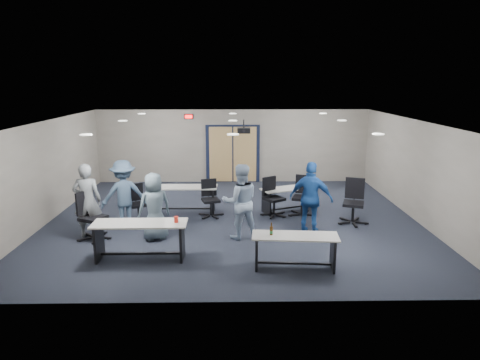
{
  "coord_description": "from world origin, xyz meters",
  "views": [
    {
      "loc": [
        -0.01,
        -11.24,
        3.77
      ],
      "look_at": [
        0.18,
        -0.3,
        1.19
      ],
      "focal_mm": 32.0,
      "sensor_mm": 36.0,
      "label": 1
    }
  ],
  "objects_px": {
    "person_lightblue": "(240,202)",
    "chair_back_a": "(138,203)",
    "table_back_left": "(184,195)",
    "chair_back_c": "(274,197)",
    "chair_back_b": "(211,199)",
    "chair_loose_right": "(354,202)",
    "table_front_right": "(294,245)",
    "table_back_right": "(290,195)",
    "table_front_left": "(141,234)",
    "person_plaid": "(154,206)",
    "person_gray": "(87,201)",
    "chair_back_d": "(302,196)",
    "chair_loose_left": "(93,216)",
    "person_navy": "(311,199)",
    "person_back": "(124,194)"
  },
  "relations": [
    {
      "from": "chair_loose_left",
      "to": "chair_loose_right",
      "type": "xyz_separation_m",
      "value": [
        6.55,
        1.04,
        0.02
      ]
    },
    {
      "from": "table_front_right",
      "to": "chair_loose_left",
      "type": "xyz_separation_m",
      "value": [
        -4.59,
        1.69,
        0.1
      ]
    },
    {
      "from": "table_front_right",
      "to": "table_back_right",
      "type": "height_order",
      "value": "table_front_right"
    },
    {
      "from": "chair_back_b",
      "to": "chair_loose_right",
      "type": "distance_m",
      "value": 3.88
    },
    {
      "from": "table_back_left",
      "to": "person_back",
      "type": "relative_size",
      "value": 1.07
    },
    {
      "from": "table_back_right",
      "to": "person_plaid",
      "type": "bearing_deg",
      "value": -170.32
    },
    {
      "from": "person_plaid",
      "to": "person_navy",
      "type": "height_order",
      "value": "person_navy"
    },
    {
      "from": "table_front_left",
      "to": "chair_back_d",
      "type": "distance_m",
      "value": 4.88
    },
    {
      "from": "person_plaid",
      "to": "chair_back_b",
      "type": "bearing_deg",
      "value": -154.82
    },
    {
      "from": "table_front_right",
      "to": "chair_back_c",
      "type": "xyz_separation_m",
      "value": [
        -0.09,
        3.42,
        0.06
      ]
    },
    {
      "from": "chair_back_d",
      "to": "person_gray",
      "type": "bearing_deg",
      "value": -145.26
    },
    {
      "from": "chair_loose_left",
      "to": "person_plaid",
      "type": "bearing_deg",
      "value": -64.89
    },
    {
      "from": "person_gray",
      "to": "table_back_right",
      "type": "bearing_deg",
      "value": -163.99
    },
    {
      "from": "table_back_right",
      "to": "chair_loose_left",
      "type": "xyz_separation_m",
      "value": [
        -5.01,
        -2.22,
        0.11
      ]
    },
    {
      "from": "chair_back_d",
      "to": "person_plaid",
      "type": "relative_size",
      "value": 0.69
    },
    {
      "from": "person_navy",
      "to": "person_back",
      "type": "distance_m",
      "value": 4.77
    },
    {
      "from": "chair_loose_left",
      "to": "person_navy",
      "type": "relative_size",
      "value": 0.64
    },
    {
      "from": "chair_back_a",
      "to": "person_back",
      "type": "relative_size",
      "value": 0.56
    },
    {
      "from": "chair_back_a",
      "to": "person_lightblue",
      "type": "bearing_deg",
      "value": -53.93
    },
    {
      "from": "chair_back_b",
      "to": "person_lightblue",
      "type": "height_order",
      "value": "person_lightblue"
    },
    {
      "from": "table_front_left",
      "to": "chair_back_c",
      "type": "xyz_separation_m",
      "value": [
        3.13,
        2.89,
        -0.01
      ]
    },
    {
      "from": "chair_back_a",
      "to": "chair_back_c",
      "type": "distance_m",
      "value": 3.75
    },
    {
      "from": "chair_back_a",
      "to": "table_back_left",
      "type": "bearing_deg",
      "value": 5.21
    },
    {
      "from": "chair_back_c",
      "to": "person_back",
      "type": "height_order",
      "value": "person_back"
    },
    {
      "from": "table_front_left",
      "to": "chair_back_b",
      "type": "height_order",
      "value": "chair_back_b"
    },
    {
      "from": "chair_back_a",
      "to": "chair_back_c",
      "type": "bearing_deg",
      "value": -22.76
    },
    {
      "from": "chair_back_c",
      "to": "chair_loose_left",
      "type": "relative_size",
      "value": 0.94
    },
    {
      "from": "chair_back_a",
      "to": "chair_loose_right",
      "type": "xyz_separation_m",
      "value": [
        5.77,
        -0.33,
        0.1
      ]
    },
    {
      "from": "chair_back_a",
      "to": "person_plaid",
      "type": "relative_size",
      "value": 0.61
    },
    {
      "from": "table_front_left",
      "to": "chair_back_b",
      "type": "xyz_separation_m",
      "value": [
        1.36,
        2.86,
        -0.03
      ]
    },
    {
      "from": "chair_back_b",
      "to": "table_front_right",
      "type": "bearing_deg",
      "value": -77.43
    },
    {
      "from": "chair_back_c",
      "to": "person_plaid",
      "type": "xyz_separation_m",
      "value": [
        -3.03,
        -1.73,
        0.27
      ]
    },
    {
      "from": "person_gray",
      "to": "chair_loose_left",
      "type": "bearing_deg",
      "value": 127.09
    },
    {
      "from": "table_back_right",
      "to": "chair_back_c",
      "type": "bearing_deg",
      "value": -158.28
    },
    {
      "from": "chair_loose_right",
      "to": "person_navy",
      "type": "relative_size",
      "value": 0.66
    },
    {
      "from": "chair_back_b",
      "to": "person_navy",
      "type": "distance_m",
      "value": 2.94
    },
    {
      "from": "person_lightblue",
      "to": "chair_loose_right",
      "type": "bearing_deg",
      "value": -171.53
    },
    {
      "from": "table_front_right",
      "to": "table_back_left",
      "type": "bearing_deg",
      "value": 129.19
    },
    {
      "from": "table_back_left",
      "to": "chair_back_c",
      "type": "xyz_separation_m",
      "value": [
        2.56,
        -0.41,
        0.03
      ]
    },
    {
      "from": "chair_back_b",
      "to": "table_front_left",
      "type": "bearing_deg",
      "value": -131.52
    },
    {
      "from": "table_back_left",
      "to": "chair_back_b",
      "type": "distance_m",
      "value": 0.9
    },
    {
      "from": "chair_loose_right",
      "to": "person_gray",
      "type": "bearing_deg",
      "value": -154.01
    },
    {
      "from": "table_back_right",
      "to": "person_gray",
      "type": "relative_size",
      "value": 0.99
    },
    {
      "from": "chair_back_d",
      "to": "chair_back_a",
      "type": "bearing_deg",
      "value": -156.39
    },
    {
      "from": "table_front_left",
      "to": "chair_loose_right",
      "type": "relative_size",
      "value": 1.66
    },
    {
      "from": "table_front_left",
      "to": "chair_loose_left",
      "type": "bearing_deg",
      "value": 139.23
    },
    {
      "from": "person_plaid",
      "to": "table_front_right",
      "type": "bearing_deg",
      "value": 123.08
    },
    {
      "from": "chair_loose_left",
      "to": "person_navy",
      "type": "bearing_deg",
      "value": -61.77
    },
    {
      "from": "table_front_left",
      "to": "person_lightblue",
      "type": "height_order",
      "value": "person_lightblue"
    },
    {
      "from": "person_lightblue",
      "to": "chair_back_a",
      "type": "bearing_deg",
      "value": -35.32
    }
  ]
}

